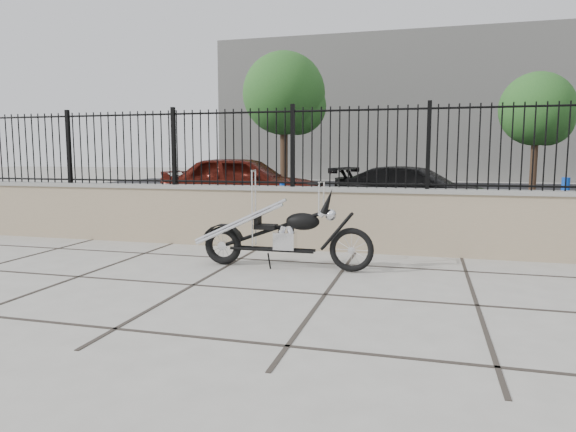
{
  "coord_description": "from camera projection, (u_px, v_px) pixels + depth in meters",
  "views": [
    {
      "loc": [
        0.99,
        -5.14,
        1.46
      ],
      "look_at": [
        -0.78,
        1.4,
        0.64
      ],
      "focal_mm": 32.0,
      "sensor_mm": 36.0,
      "label": 1
    }
  ],
  "objects": [
    {
      "name": "bollard_b",
      "position": [
        564.0,
        210.0,
        8.52
      ],
      "size": [
        0.14,
        0.14,
        1.07
      ],
      "primitive_type": "cylinder",
      "rotation": [
        0.0,
        0.0,
        0.1
      ],
      "color": "#0B30B2",
      "rests_on": "ground_plane"
    },
    {
      "name": "parking_lot",
      "position": [
        396.0,
        197.0,
        17.33
      ],
      "size": [
        30.0,
        30.0,
        0.0
      ],
      "primitive_type": "plane",
      "color": "black",
      "rests_on": "ground"
    },
    {
      "name": "retaining_wall",
      "position": [
        357.0,
        220.0,
        7.69
      ],
      "size": [
        14.0,
        0.36,
        0.96
      ],
      "primitive_type": "cube",
      "color": "gray",
      "rests_on": "ground_plane"
    },
    {
      "name": "tree_right",
      "position": [
        537.0,
        106.0,
        19.44
      ],
      "size": [
        2.77,
        2.77,
        4.68
      ],
      "rotation": [
        0.0,
        0.0,
        0.32
      ],
      "color": "#382619",
      "rests_on": "ground_plane"
    },
    {
      "name": "tree_left",
      "position": [
        284.0,
        90.0,
        22.1
      ],
      "size": [
        3.56,
        3.56,
        6.01
      ],
      "rotation": [
        0.0,
        0.0,
        0.28
      ],
      "color": "#382619",
      "rests_on": "ground_plane"
    },
    {
      "name": "bollard_a",
      "position": [
        282.0,
        204.0,
        10.49
      ],
      "size": [
        0.14,
        0.14,
        0.88
      ],
      "primitive_type": "cylinder",
      "rotation": [
        0.0,
        0.0,
        -0.38
      ],
      "color": "#0B20A5",
      "rests_on": "ground_plane"
    },
    {
      "name": "chopper_motorcycle",
      "position": [
        282.0,
        219.0,
        6.53
      ],
      "size": [
        2.14,
        0.38,
        1.28
      ],
      "primitive_type": null,
      "rotation": [
        0.0,
        0.0,
        -0.0
      ],
      "color": "black",
      "rests_on": "ground_plane"
    },
    {
      "name": "iron_fence",
      "position": [
        358.0,
        147.0,
        7.56
      ],
      "size": [
        14.0,
        0.08,
        1.2
      ],
      "primitive_type": "cube",
      "color": "black",
      "rests_on": "retaining_wall"
    },
    {
      "name": "ground_plane",
      "position": [
        325.0,
        295.0,
        5.35
      ],
      "size": [
        90.0,
        90.0,
        0.0
      ],
      "primitive_type": "plane",
      "color": "#99968E",
      "rests_on": "ground"
    },
    {
      "name": "car_red",
      "position": [
        244.0,
        183.0,
        13.15
      ],
      "size": [
        4.25,
        1.78,
        1.44
      ],
      "primitive_type": "imported",
      "rotation": [
        0.0,
        0.0,
        1.59
      ],
      "color": "#451009",
      "rests_on": "parking_lot"
    },
    {
      "name": "car_black",
      "position": [
        415.0,
        191.0,
        12.23
      ],
      "size": [
        4.29,
        2.64,
        1.16
      ],
      "primitive_type": "imported",
      "rotation": [
        0.0,
        0.0,
        1.3
      ],
      "color": "black",
      "rests_on": "parking_lot"
    },
    {
      "name": "background_building",
      "position": [
        411.0,
        111.0,
        30.27
      ],
      "size": [
        22.0,
        6.0,
        8.0
      ],
      "primitive_type": "cube",
      "color": "beige",
      "rests_on": "ground_plane"
    }
  ]
}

